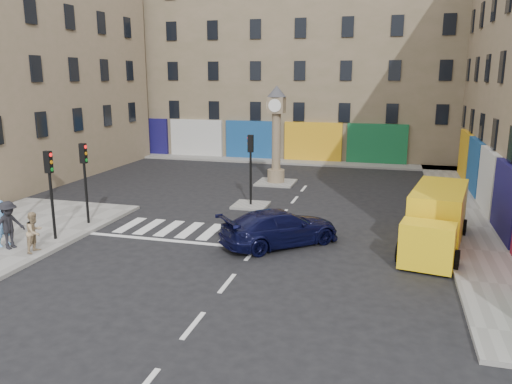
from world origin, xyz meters
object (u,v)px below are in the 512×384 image
at_px(traffic_light_left_far, 84,170).
at_px(clock_pillar, 276,129).
at_px(traffic_light_left_near, 50,181).
at_px(traffic_light_island, 251,158).
at_px(pedestrian_tan, 34,232).
at_px(yellow_van, 436,219).
at_px(pedestrian_blue, 2,223).
at_px(navy_sedan, 280,228).
at_px(pedestrian_dark, 9,225).

distance_m(traffic_light_left_far, clock_pillar, 13.05).
height_order(traffic_light_left_near, clock_pillar, clock_pillar).
bearing_deg(traffic_light_island, pedestrian_tan, -122.66).
bearing_deg(traffic_light_left_far, traffic_light_island, 40.60).
bearing_deg(clock_pillar, pedestrian_tan, -111.34).
height_order(yellow_van, pedestrian_blue, yellow_van).
distance_m(traffic_light_left_far, navy_sedan, 9.35).
bearing_deg(traffic_light_island, yellow_van, -24.99).
xyz_separation_m(yellow_van, pedestrian_blue, (-16.70, -4.88, -0.07)).
bearing_deg(traffic_light_island, traffic_light_left_far, -139.40).
relative_size(traffic_light_left_near, traffic_light_left_far, 1.00).
relative_size(navy_sedan, pedestrian_dark, 2.64).
xyz_separation_m(clock_pillar, navy_sedan, (2.85, -11.65, -2.82)).
xyz_separation_m(traffic_light_left_near, pedestrian_tan, (0.30, -1.56, -1.68)).
xyz_separation_m(navy_sedan, pedestrian_tan, (-8.85, -3.71, 0.21)).
height_order(pedestrian_tan, pedestrian_dark, pedestrian_dark).
distance_m(traffic_light_island, pedestrian_dark, 11.85).
bearing_deg(traffic_light_left_near, traffic_light_island, 51.07).
bearing_deg(pedestrian_tan, traffic_light_left_far, 3.55).
bearing_deg(pedestrian_tan, navy_sedan, -68.04).
bearing_deg(yellow_van, pedestrian_tan, -150.73).
distance_m(traffic_light_left_near, traffic_light_left_far, 2.40).
height_order(traffic_light_left_far, pedestrian_blue, traffic_light_left_far).
bearing_deg(traffic_light_left_far, navy_sedan, -1.58).
bearing_deg(navy_sedan, yellow_van, -119.06).
height_order(traffic_light_left_far, pedestrian_tan, traffic_light_left_far).
height_order(traffic_light_left_near, navy_sedan, traffic_light_left_near).
relative_size(navy_sedan, yellow_van, 0.76).
height_order(navy_sedan, pedestrian_blue, pedestrian_blue).
height_order(yellow_van, pedestrian_dark, yellow_van).
height_order(navy_sedan, yellow_van, yellow_van).
xyz_separation_m(navy_sedan, pedestrian_blue, (-10.56, -3.42, 0.36)).
height_order(traffic_light_left_far, yellow_van, traffic_light_left_far).
bearing_deg(traffic_light_left_near, pedestrian_dark, -121.64).
xyz_separation_m(navy_sedan, yellow_van, (6.14, 1.46, 0.42)).
distance_m(pedestrian_blue, pedestrian_dark, 0.54).
distance_m(traffic_light_island, pedestrian_blue, 12.00).
bearing_deg(pedestrian_blue, traffic_light_left_near, -31.71).
xyz_separation_m(traffic_light_island, yellow_van, (8.99, -4.19, -1.43)).
bearing_deg(pedestrian_tan, yellow_van, -71.74).
bearing_deg(traffic_light_left_far, traffic_light_left_near, -90.00).
bearing_deg(navy_sedan, traffic_light_left_far, 45.95).
bearing_deg(yellow_van, pedestrian_dark, -152.31).
bearing_deg(traffic_light_left_far, pedestrian_tan, -85.67).
distance_m(clock_pillar, pedestrian_tan, 16.69).
xyz_separation_m(traffic_light_island, pedestrian_dark, (-7.21, -9.28, -1.48)).
relative_size(traffic_light_left_near, pedestrian_dark, 1.93).
bearing_deg(pedestrian_blue, pedestrian_dark, -96.69).
height_order(clock_pillar, pedestrian_tan, clock_pillar).
distance_m(traffic_light_left_far, pedestrian_tan, 4.31).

